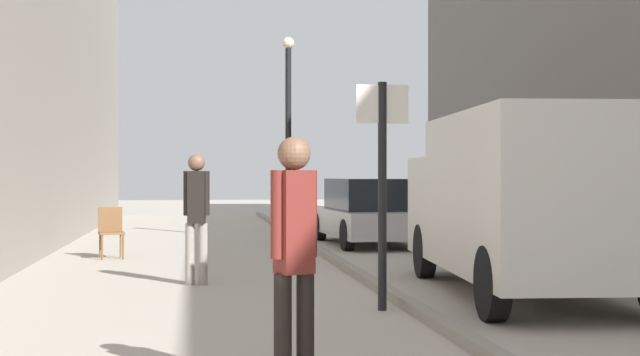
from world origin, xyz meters
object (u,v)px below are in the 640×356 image
(street_sign_post, at_px, (382,175))
(lamp_post, at_px, (288,124))
(parked_car, at_px, (369,212))
(pedestrian_mid_block, at_px, (294,246))
(delivery_van, at_px, (523,199))
(pedestrian_main_foreground, at_px, (196,209))
(cafe_chair_near_window, at_px, (111,229))

(street_sign_post, relative_size, lamp_post, 0.55)
(street_sign_post, xyz_separation_m, lamp_post, (0.08, 10.72, 1.18))
(parked_car, distance_m, lamp_post, 2.99)
(pedestrian_mid_block, relative_size, delivery_van, 0.32)
(lamp_post, bearing_deg, street_sign_post, -90.41)
(pedestrian_main_foreground, distance_m, parked_car, 7.62)
(delivery_van, distance_m, lamp_post, 10.08)
(delivery_van, height_order, cafe_chair_near_window, delivery_van)
(pedestrian_main_foreground, height_order, pedestrian_mid_block, pedestrian_main_foreground)
(lamp_post, xyz_separation_m, cafe_chair_near_window, (-3.71, -3.93, -2.18))
(delivery_van, relative_size, cafe_chair_near_window, 6.07)
(lamp_post, bearing_deg, parked_car, -42.46)
(street_sign_post, bearing_deg, pedestrian_main_foreground, -49.55)
(street_sign_post, distance_m, lamp_post, 10.79)
(parked_car, bearing_deg, lamp_post, 134.57)
(lamp_post, distance_m, cafe_chair_near_window, 5.83)
(street_sign_post, bearing_deg, parked_car, -98.40)
(parked_car, bearing_deg, street_sign_post, -103.45)
(pedestrian_main_foreground, bearing_deg, cafe_chair_near_window, 116.47)
(delivery_van, distance_m, parked_car, 8.30)
(parked_car, relative_size, cafe_chair_near_window, 4.56)
(pedestrian_mid_block, bearing_deg, delivery_van, -149.57)
(pedestrian_mid_block, bearing_deg, street_sign_post, -133.88)
(pedestrian_mid_block, xyz_separation_m, cafe_chair_near_window, (-2.20, 10.46, -0.50))
(pedestrian_mid_block, distance_m, lamp_post, 14.57)
(pedestrian_mid_block, bearing_deg, cafe_chair_near_window, -100.73)
(pedestrian_mid_block, relative_size, cafe_chair_near_window, 1.93)
(pedestrian_mid_block, height_order, delivery_van, delivery_van)
(delivery_van, distance_m, street_sign_post, 2.28)
(pedestrian_mid_block, height_order, parked_car, pedestrian_mid_block)
(street_sign_post, bearing_deg, pedestrian_mid_block, 70.81)
(cafe_chair_near_window, bearing_deg, pedestrian_mid_block, 90.37)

